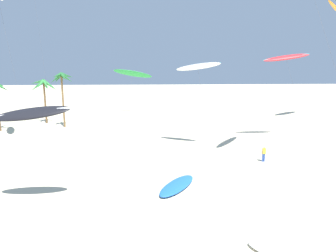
{
  "coord_description": "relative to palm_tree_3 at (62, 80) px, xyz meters",
  "views": [
    {
      "loc": [
        -0.09,
        -2.11,
        9.71
      ],
      "look_at": [
        1.49,
        23.05,
        4.61
      ],
      "focal_mm": 32.43,
      "sensor_mm": 36.0,
      "label": 1
    }
  ],
  "objects": [
    {
      "name": "person_foreground_walker",
      "position": [
        25.01,
        -19.16,
        -6.45
      ],
      "size": [
        0.51,
        0.24,
        1.64
      ],
      "color": "#284CA3",
      "rests_on": "ground"
    },
    {
      "name": "flying_kite_5",
      "position": [
        19.06,
        -13.02,
        2.16
      ],
      "size": [
        5.38,
        5.9,
        10.29
      ],
      "color": "white",
      "rests_on": "ground"
    },
    {
      "name": "palm_tree_3",
      "position": [
        0.0,
        0.0,
        0.0
      ],
      "size": [
        3.56,
        3.85,
        8.59
      ],
      "color": "brown",
      "rests_on": "ground"
    },
    {
      "name": "flying_kite_3",
      "position": [
        10.21,
        14.14,
        0.64
      ],
      "size": [
        7.86,
        6.26,
        9.27
      ],
      "color": "green",
      "rests_on": "ground"
    },
    {
      "name": "flying_kite_1",
      "position": [
        5.63,
        -27.89,
        -0.79
      ],
      "size": [
        5.31,
        5.33,
        7.34
      ],
      "color": "black",
      "rests_on": "ground"
    },
    {
      "name": "flying_kite_0",
      "position": [
        30.77,
        -9.98,
        3.26
      ],
      "size": [
        5.94,
        5.32,
        11.41
      ],
      "color": "red",
      "rests_on": "ground"
    },
    {
      "name": "grounded_kite_0",
      "position": [
        15.58,
        -25.26,
        -7.17
      ],
      "size": [
        4.06,
        5.18,
        0.36
      ],
      "color": "blue",
      "rests_on": "ground"
    },
    {
      "name": "palm_tree_4",
      "position": [
        -3.99,
        3.59,
        -1.17
      ],
      "size": [
        4.99,
        5.05,
        7.4
      ],
      "color": "brown",
      "rests_on": "ground"
    }
  ]
}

